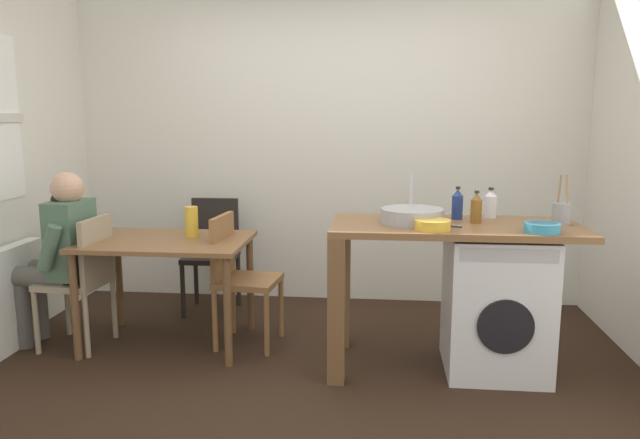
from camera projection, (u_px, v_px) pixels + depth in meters
name	position (u px, v px, depth m)	size (l,w,h in m)	color
ground_plane	(301.00, 384.00, 3.55)	(5.46, 5.46, 0.00)	black
wall_back	(327.00, 141.00, 5.03)	(4.60, 0.10, 2.70)	silver
radiator	(5.00, 301.00, 3.98)	(0.10, 0.80, 0.70)	white
dining_table	(167.00, 253.00, 4.07)	(1.10, 0.76, 0.74)	brown
chair_person_seat	(84.00, 275.00, 4.04)	(0.43, 0.43, 0.90)	gray
chair_opposite	(238.00, 272.00, 4.10)	(0.44, 0.44, 0.90)	olive
chair_spare_by_wall	(213.00, 248.00, 4.84)	(0.41, 0.41, 0.90)	black
seated_person	(60.00, 250.00, 4.04)	(0.51, 0.52, 1.20)	#595651
kitchen_counter	(420.00, 249.00, 3.68)	(1.50, 0.68, 0.92)	brown
washing_machine	(496.00, 303.00, 3.68)	(0.60, 0.61, 0.86)	silver
sink_basin	(412.00, 216.00, 3.65)	(0.38, 0.38, 0.09)	#9EA0A5
tap	(411.00, 196.00, 3.81)	(0.02, 0.02, 0.28)	#B2B2B7
bottle_tall_green	(457.00, 204.00, 3.78)	(0.07, 0.07, 0.21)	navy
bottle_squat_brown	(476.00, 208.00, 3.65)	(0.07, 0.07, 0.20)	brown
bottle_clear_small	(490.00, 204.00, 3.84)	(0.08, 0.08, 0.19)	silver
mixing_bowl	(432.00, 224.00, 3.44)	(0.21, 0.21, 0.06)	gold
utensil_crock	(562.00, 213.00, 3.60)	(0.11, 0.11, 0.30)	gray
colander	(542.00, 227.00, 3.36)	(0.20, 0.20, 0.06)	teal
vase	(192.00, 222.00, 4.12)	(0.09, 0.09, 0.21)	gold
scissors	(449.00, 226.00, 3.53)	(0.15, 0.06, 0.01)	#B2B2B7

